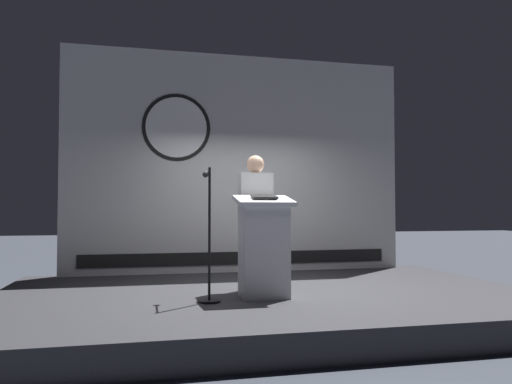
{
  "coord_description": "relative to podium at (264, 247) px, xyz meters",
  "views": [
    {
      "loc": [
        -1.44,
        -5.74,
        1.29
      ],
      "look_at": [
        -0.14,
        -0.02,
        1.5
      ],
      "focal_mm": 33.9,
      "sensor_mm": 36.0,
      "label": 1
    }
  ],
  "objects": [
    {
      "name": "stage_platform",
      "position": [
        0.14,
        0.42,
        -0.72
      ],
      "size": [
        6.4,
        4.0,
        0.3
      ],
      "primitive_type": "cube",
      "color": "#333338",
      "rests_on": "ground"
    },
    {
      "name": "podium",
      "position": [
        0.0,
        0.0,
        0.0
      ],
      "size": [
        0.64,
        0.5,
        1.16
      ],
      "color": "silver",
      "rests_on": "stage_platform"
    },
    {
      "name": "speaker_person",
      "position": [
        0.01,
        0.48,
        0.28
      ],
      "size": [
        0.4,
        0.26,
        1.65
      ],
      "color": "black",
      "rests_on": "stage_platform"
    },
    {
      "name": "banner_display",
      "position": [
        0.13,
        2.27,
        1.16
      ],
      "size": [
        5.42,
        0.12,
        3.46
      ],
      "color": "silver",
      "rests_on": "stage_platform"
    },
    {
      "name": "microphone_stand",
      "position": [
        -0.64,
        -0.1,
        -0.07
      ],
      "size": [
        0.24,
        0.53,
        1.44
      ],
      "color": "black",
      "rests_on": "stage_platform"
    },
    {
      "name": "ground_plane",
      "position": [
        0.14,
        0.42,
        -0.87
      ],
      "size": [
        40.0,
        40.0,
        0.0
      ],
      "primitive_type": "plane",
      "color": "#383D47"
    }
  ]
}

